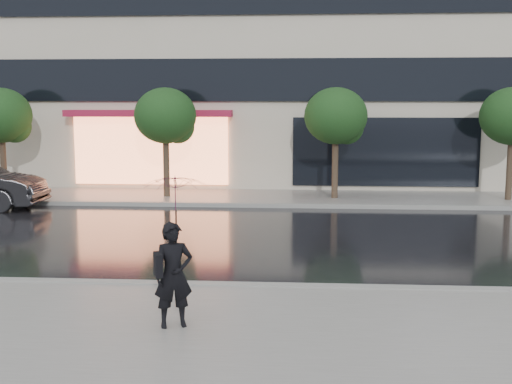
{
  "coord_description": "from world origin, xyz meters",
  "views": [
    {
      "loc": [
        1.75,
        -12.54,
        3.51
      ],
      "look_at": [
        0.74,
        2.28,
        1.4
      ],
      "focal_mm": 45.0,
      "sensor_mm": 36.0,
      "label": 1
    }
  ],
  "objects": [
    {
      "name": "tree_far_west",
      "position": [
        -8.94,
        10.03,
        2.92
      ],
      "size": [
        2.2,
        2.2,
        3.99
      ],
      "color": "#33261C",
      "rests_on": "ground"
    },
    {
      "name": "tree_mid_east",
      "position": [
        3.06,
        10.03,
        2.92
      ],
      "size": [
        2.2,
        2.2,
        3.99
      ],
      "color": "#33261C",
      "rests_on": "ground"
    },
    {
      "name": "pedestrian_with_umbrella",
      "position": [
        -0.09,
        -3.28,
        1.67
      ],
      "size": [
        1.23,
        1.24,
        2.32
      ],
      "rotation": [
        0.0,
        0.0,
        0.35
      ],
      "color": "black",
      "rests_on": "sidewalk_near"
    },
    {
      "name": "sidewalk_far",
      "position": [
        0.0,
        10.25,
        0.06
      ],
      "size": [
        60.0,
        3.5,
        0.12
      ],
      "primitive_type": "cube",
      "color": "slate",
      "rests_on": "ground"
    },
    {
      "name": "sidewalk_near",
      "position": [
        0.0,
        -3.25,
        0.06
      ],
      "size": [
        60.0,
        4.5,
        0.12
      ],
      "primitive_type": "cube",
      "color": "slate",
      "rests_on": "ground"
    },
    {
      "name": "curb_near",
      "position": [
        0.0,
        -1.0,
        0.07
      ],
      "size": [
        60.0,
        0.25,
        0.14
      ],
      "primitive_type": "cube",
      "color": "gray",
      "rests_on": "ground"
    },
    {
      "name": "ground",
      "position": [
        0.0,
        0.0,
        0.0
      ],
      "size": [
        120.0,
        120.0,
        0.0
      ],
      "primitive_type": "plane",
      "color": "black",
      "rests_on": "ground"
    },
    {
      "name": "curb_far",
      "position": [
        0.0,
        8.5,
        0.07
      ],
      "size": [
        60.0,
        0.25,
        0.14
      ],
      "primitive_type": "cube",
      "color": "gray",
      "rests_on": "ground"
    },
    {
      "name": "tree_mid_west",
      "position": [
        -2.94,
        10.03,
        2.92
      ],
      "size": [
        2.2,
        2.2,
        3.99
      ],
      "color": "#33261C",
      "rests_on": "ground"
    }
  ]
}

